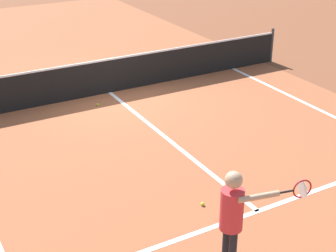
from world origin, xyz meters
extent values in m
plane|color=brown|center=(0.00, 0.00, 0.00)|extent=(60.00, 60.00, 0.00)
cube|color=#9E5433|center=(0.00, 0.00, 0.00)|extent=(10.62, 24.40, 0.00)
cube|color=white|center=(0.00, -6.40, 0.00)|extent=(8.22, 0.10, 0.01)
cube|color=white|center=(0.00, -3.20, 0.00)|extent=(0.10, 6.40, 0.01)
cylinder|color=#33383D|center=(5.57, 0.00, 0.54)|extent=(0.09, 0.09, 1.07)
cube|color=black|center=(0.00, 0.00, 0.46)|extent=(11.14, 0.02, 0.91)
cube|color=white|center=(0.00, 0.00, 0.94)|extent=(11.14, 0.03, 0.05)
cylinder|color=black|center=(-1.38, -7.37, 0.43)|extent=(0.11, 0.11, 0.86)
cylinder|color=red|center=(-1.40, -7.48, 1.16)|extent=(0.32, 0.32, 0.60)
sphere|color=tan|center=(-1.40, -7.48, 1.62)|extent=(0.24, 0.24, 0.24)
cylinder|color=tan|center=(-1.37, -7.31, 1.17)|extent=(0.08, 0.08, 0.58)
cylinder|color=tan|center=(-1.15, -7.71, 1.41)|extent=(0.59, 0.20, 0.08)
cylinder|color=black|center=(-0.76, -7.79, 1.41)|extent=(0.22, 0.07, 0.03)
torus|color=red|center=(-0.52, -7.84, 1.41)|extent=(0.28, 0.08, 0.28)
cylinder|color=silver|center=(-0.52, -7.84, 1.41)|extent=(0.06, 0.25, 0.25)
sphere|color=#CCE033|center=(-0.64, -0.70, 0.03)|extent=(0.07, 0.07, 0.07)
sphere|color=#CCE033|center=(-0.74, -5.79, 0.03)|extent=(0.07, 0.07, 0.07)
camera|label=1|loc=(-4.91, -12.00, 5.05)|focal=54.36mm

